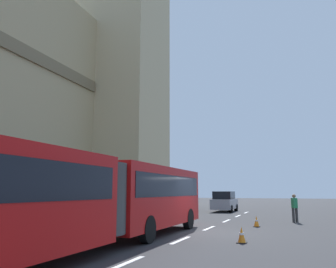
{
  "coord_description": "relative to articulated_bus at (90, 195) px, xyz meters",
  "views": [
    {
      "loc": [
        -15.8,
        -4.3,
        1.87
      ],
      "look_at": [
        6.99,
        4.23,
        5.98
      ],
      "focal_mm": 36.3,
      "sensor_mm": 36.0,
      "label": 1
    }
  ],
  "objects": [
    {
      "name": "sedan_lead",
      "position": [
        22.51,
        0.07,
        -0.83
      ],
      "size": [
        4.4,
        1.86,
        1.85
      ],
      "color": "gray",
      "rests_on": "ground_plane"
    },
    {
      "name": "lane_centre_marking",
      "position": [
        7.88,
        -1.99,
        -1.74
      ],
      "size": [
        29.8,
        0.16,
        0.01
      ],
      "color": "silver",
      "rests_on": "ground_plane"
    },
    {
      "name": "pedestrian_near_cones",
      "position": [
        12.87,
        -6.12,
        -0.83
      ],
      "size": [
        0.46,
        0.38,
        1.69
      ],
      "color": "#333333",
      "rests_on": "ground_plane"
    },
    {
      "name": "traffic_cone_west",
      "position": [
        3.39,
        -4.31,
        -1.46
      ],
      "size": [
        0.36,
        0.36,
        0.58
      ],
      "color": "black",
      "rests_on": "ground_plane"
    },
    {
      "name": "traffic_cone_middle",
      "position": [
        9.44,
        -4.2,
        -1.46
      ],
      "size": [
        0.36,
        0.36,
        0.58
      ],
      "color": "black",
      "rests_on": "ground_plane"
    },
    {
      "name": "articulated_bus",
      "position": [
        0.0,
        0.0,
        0.0
      ],
      "size": [
        17.22,
        2.54,
        2.9
      ],
      "color": "#B20F0F",
      "rests_on": "ground_plane"
    },
    {
      "name": "ground_plane",
      "position": [
        6.21,
        -1.99,
        -1.75
      ],
      "size": [
        160.0,
        160.0,
        0.0
      ],
      "primitive_type": "plane",
      "color": "#333335"
    }
  ]
}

